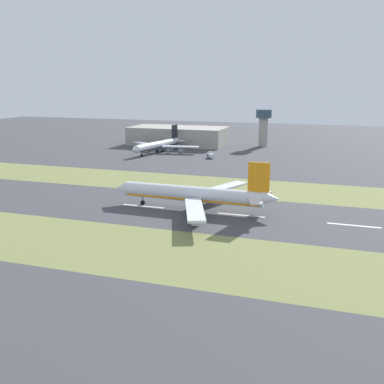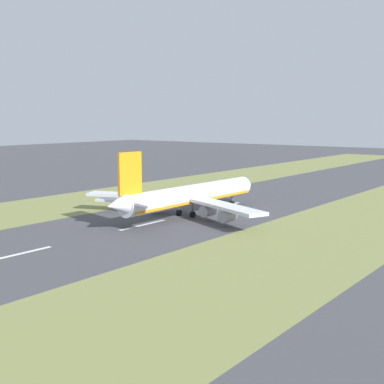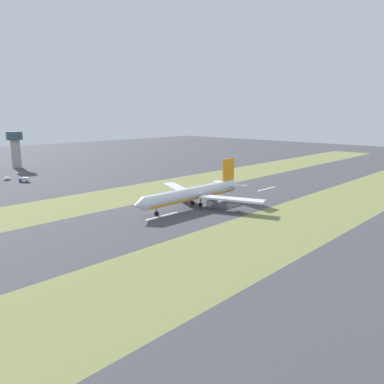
{
  "view_description": "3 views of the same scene",
  "coord_description": "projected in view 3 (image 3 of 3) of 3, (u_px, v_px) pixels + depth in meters",
  "views": [
    {
      "loc": [
        -159.11,
        -49.44,
        48.19
      ],
      "look_at": [
        1.67,
        3.97,
        7.0
      ],
      "focal_mm": 42.0,
      "sensor_mm": 36.0,
      "label": 1
    },
    {
      "loc": [
        96.8,
        -121.84,
        28.88
      ],
      "look_at": [
        1.67,
        3.97,
        7.0
      ],
      "focal_mm": 50.0,
      "sensor_mm": 36.0,
      "label": 2
    },
    {
      "loc": [
        -114.45,
        125.13,
        42.27
      ],
      "look_at": [
        1.67,
        3.97,
        7.0
      ],
      "focal_mm": 35.0,
      "sensor_mm": 36.0,
      "label": 3
    }
  ],
  "objects": [
    {
      "name": "apron_car",
      "position": [
        7.0,
        179.0,
        242.14
      ],
      "size": [
        3.13,
        4.75,
        2.03
      ],
      "color": "white",
      "rests_on": "ground"
    },
    {
      "name": "service_truck",
      "position": [
        24.0,
        180.0,
        234.77
      ],
      "size": [
        6.11,
        5.38,
        3.1
      ],
      "color": "#1E51B2",
      "rests_on": "ground"
    },
    {
      "name": "grass_median_west",
      "position": [
        286.0,
        225.0,
        144.13
      ],
      "size": [
        40.0,
        600.0,
        0.01
      ],
      "primitive_type": "cube",
      "color": "olive",
      "rests_on": "ground"
    },
    {
      "name": "centreline_dash_near",
      "position": [
        266.0,
        189.0,
        214.19
      ],
      "size": [
        1.2,
        18.0,
        0.01
      ],
      "primitive_type": "cube",
      "color": "silver",
      "rests_on": "ground"
    },
    {
      "name": "grass_median_east",
      "position": [
        140.0,
        192.0,
        205.07
      ],
      "size": [
        40.0,
        600.0,
        0.01
      ],
      "primitive_type": "cube",
      "color": "olive",
      "rests_on": "ground"
    },
    {
      "name": "control_tower",
      "position": [
        15.0,
        146.0,
        294.07
      ],
      "size": [
        12.0,
        12.0,
        28.43
      ],
      "color": "#A39E93",
      "rests_on": "ground"
    },
    {
      "name": "centreline_dash_mid",
      "position": [
        222.0,
        200.0,
        185.92
      ],
      "size": [
        1.2,
        18.0,
        0.01
      ],
      "primitive_type": "cube",
      "color": "silver",
      "rests_on": "ground"
    },
    {
      "name": "ground_plane",
      "position": [
        200.0,
        206.0,
        174.6
      ],
      "size": [
        800.0,
        800.0,
        0.0
      ],
      "primitive_type": "plane",
      "color": "#424247"
    },
    {
      "name": "centreline_dash_far",
      "position": [
        162.0,
        216.0,
        157.66
      ],
      "size": [
        1.2,
        18.0,
        0.01
      ],
      "primitive_type": "cube",
      "color": "silver",
      "rests_on": "ground"
    },
    {
      "name": "airplane_main_jet",
      "position": [
        195.0,
        193.0,
        173.01
      ],
      "size": [
        64.12,
        67.1,
        20.2
      ],
      "color": "silver",
      "rests_on": "ground"
    }
  ]
}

